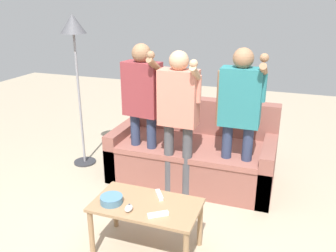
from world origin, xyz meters
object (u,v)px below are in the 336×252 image
Objects in this scene: player_right at (240,109)px; game_remote_wand_near at (158,214)px; coffee_table at (146,211)px; couch at (194,154)px; game_remote_nunchuk at (129,208)px; player_center at (178,109)px; game_remote_wand_far at (159,195)px; player_left at (142,100)px; floor_lamp at (74,39)px; snack_bowl at (111,200)px.

game_remote_wand_near is at bearing -108.60° from player_right.
player_right reaches higher than coffee_table.
couch is 1.55m from game_remote_nunchuk.
game_remote_wand_far is (0.09, -0.79, -0.51)m from player_center.
player_left is at bearing -144.30° from couch.
game_remote_nunchuk is 1.18m from player_center.
floor_lamp is 1.55m from player_center.
player_center is at bearing 96.62° from game_remote_wand_far.
game_remote_nunchuk is (-0.09, -0.14, 0.09)m from coffee_table.
game_remote_nunchuk is (0.18, -0.06, -0.01)m from snack_bowl.
couch is 2.11× the size of coffee_table.
game_remote_wand_near is 0.28m from game_remote_wand_far.
game_remote_nunchuk is 0.32m from game_remote_wand_far.
player_right is (0.83, 1.15, 0.52)m from snack_bowl.
player_center is 0.60m from player_right.
game_remote_wand_far is at bearing -87.87° from couch.
game_remote_nunchuk is 0.06× the size of player_left.
player_center reaches higher than coffee_table.
floor_lamp reaches higher than coffee_table.
floor_lamp reaches higher than player_left.
player_right is 10.36× the size of game_remote_wand_near.
player_left is at bearing 114.17° from coffee_table.
snack_bowl is 0.12× the size of player_center.
game_remote_wand_near is (0.15, -0.13, 0.08)m from coffee_table.
player_right is (1.03, 0.01, 0.00)m from player_left.
couch is 11.98× the size of game_remote_wand_near.
player_left is (-0.47, 1.05, 0.62)m from coffee_table.
couch is at bearing 79.12° from snack_bowl.
player_left is at bearing 164.72° from player_center.
game_remote_nunchuk is at bearing -47.14° from floor_lamp.
couch is at bearing 89.42° from coffee_table.
coffee_table is 1.11m from player_center.
game_remote_wand_far is at bearing 108.71° from game_remote_wand_near.
couch reaches higher than game_remote_nunchuk.
game_remote_wand_far is (-0.49, -0.93, -0.54)m from player_right.
couch reaches higher than game_remote_wand_far.
game_remote_nunchuk is 0.61× the size of game_remote_wand_far.
game_remote_wand_near is (-0.40, -1.20, -0.54)m from player_right.
player_right is at bearing -6.54° from floor_lamp.
player_right is at bearing 54.24° from snack_bowl.
coffee_table is 0.56× the size of player_center.
coffee_table is 1.31m from player_left.
couch reaches higher than coffee_table.
couch is 12.75× the size of game_remote_wand_far.
couch reaches higher than snack_bowl.
player_left is at bearing 107.84° from game_remote_nunchuk.
coffee_table is 2.26m from floor_lamp.
couch is at bearing 35.70° from player_left.
player_left is 1.44m from game_remote_wand_near.
game_remote_nunchuk is at bearing -122.45° from coffee_table.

